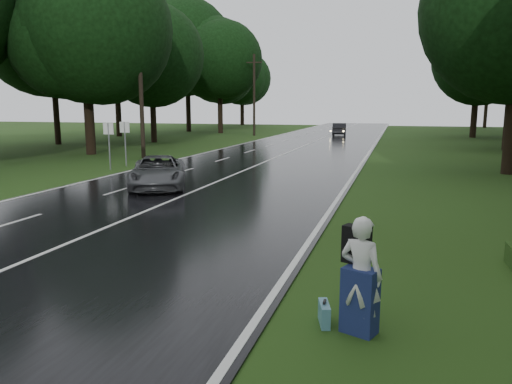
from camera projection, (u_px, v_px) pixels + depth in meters
ground at (50, 252)px, 11.58m from camera, size 160.00×160.00×0.00m
road at (267, 161)px, 30.47m from camera, size 12.00×140.00×0.04m
lane_center at (267, 161)px, 30.46m from camera, size 0.12×140.00×0.01m
grey_car at (158, 172)px, 20.46m from camera, size 3.96×5.25×1.32m
far_car at (339, 129)px, 56.51m from camera, size 1.97×4.52×1.45m
hitchhiker at (360, 279)px, 7.36m from camera, size 0.79×0.76×1.84m
suitcase at (324, 314)px, 7.74m from camera, size 0.27×0.52×0.35m
utility_pole_mid at (144, 158)px, 32.50m from camera, size 1.80×0.28×9.62m
utility_pole_far at (254, 136)px, 57.07m from camera, size 1.80×0.28×9.30m
road_sign_a at (111, 170)px, 26.52m from camera, size 0.61×0.10×2.54m
road_sign_b at (126, 166)px, 28.06m from camera, size 0.61×0.10×2.56m
tree_left_d at (91, 154)px, 35.04m from camera, size 9.17×9.17×14.33m
tree_left_e at (154, 142)px, 46.61m from camera, size 8.62×8.62×13.47m
tree_left_f at (221, 133)px, 62.26m from camera, size 10.45×10.45×16.33m
tree_right_d at (507, 174)px, 24.93m from camera, size 8.95×8.95×13.98m
tree_right_e at (505, 150)px, 38.19m from camera, size 9.20×9.20×14.38m
tree_right_f at (472, 138)px, 53.52m from camera, size 9.04×9.04×14.13m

